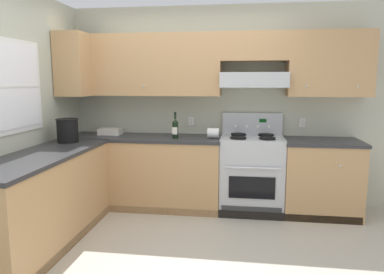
# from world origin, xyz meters

# --- Properties ---
(ground_plane) EXTENTS (7.04, 7.04, 0.00)m
(ground_plane) POSITION_xyz_m (0.00, 0.00, 0.00)
(ground_plane) COLOR #B2AA99
(wall_back) EXTENTS (4.68, 0.57, 2.55)m
(wall_back) POSITION_xyz_m (0.40, 1.53, 1.48)
(wall_back) COLOR #B7BAA3
(wall_back) RESTS_ON ground_plane
(wall_left) EXTENTS (0.47, 4.00, 2.55)m
(wall_left) POSITION_xyz_m (-1.59, 0.23, 1.34)
(wall_left) COLOR #B7BAA3
(wall_left) RESTS_ON ground_plane
(counter_back_run) EXTENTS (3.60, 0.65, 0.91)m
(counter_back_run) POSITION_xyz_m (0.12, 1.24, 0.45)
(counter_back_run) COLOR tan
(counter_back_run) RESTS_ON ground_plane
(counter_left_run) EXTENTS (0.63, 1.91, 0.91)m
(counter_left_run) POSITION_xyz_m (-1.24, -0.00, 0.45)
(counter_left_run) COLOR tan
(counter_left_run) RESTS_ON ground_plane
(stove) EXTENTS (0.76, 0.62, 1.20)m
(stove) POSITION_xyz_m (0.79, 1.25, 0.48)
(stove) COLOR #B7BABC
(stove) RESTS_ON ground_plane
(wine_bottle) EXTENTS (0.07, 0.07, 0.32)m
(wine_bottle) POSITION_xyz_m (-0.14, 1.16, 1.04)
(wine_bottle) COLOR black
(wine_bottle) RESTS_ON counter_back_run
(bowl) EXTENTS (0.29, 0.20, 0.08)m
(bowl) POSITION_xyz_m (-1.04, 1.34, 0.94)
(bowl) COLOR beige
(bowl) RESTS_ON counter_back_run
(bucket) EXTENTS (0.25, 0.25, 0.27)m
(bucket) POSITION_xyz_m (-1.31, 0.69, 1.05)
(bucket) COLOR black
(bucket) RESTS_ON counter_left_run
(paper_towel_roll) EXTENTS (0.14, 0.12, 0.12)m
(paper_towel_roll) POSITION_xyz_m (0.31, 1.23, 0.97)
(paper_towel_roll) COLOR white
(paper_towel_roll) RESTS_ON counter_back_run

